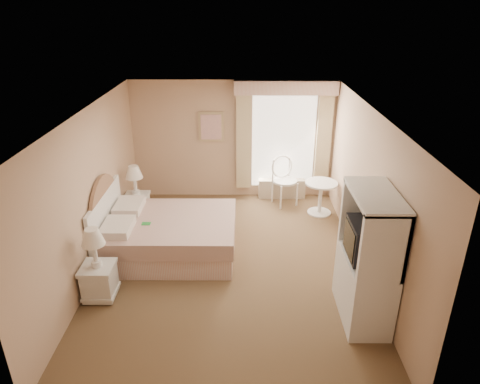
{
  "coord_description": "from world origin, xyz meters",
  "views": [
    {
      "loc": [
        0.2,
        -5.86,
        3.92
      ],
      "look_at": [
        0.16,
        0.3,
        1.16
      ],
      "focal_mm": 32.0,
      "sensor_mm": 36.0,
      "label": 1
    }
  ],
  "objects_px": {
    "bed": "(164,234)",
    "nightstand_near": "(98,273)",
    "round_table": "(321,193)",
    "nightstand_far": "(137,200)",
    "armoire": "(367,268)",
    "cafe_chair": "(284,177)"
  },
  "relations": [
    {
      "from": "bed",
      "to": "nightstand_near",
      "type": "xyz_separation_m",
      "value": [
        -0.72,
        -1.19,
        0.06
      ]
    },
    {
      "from": "bed",
      "to": "round_table",
      "type": "xyz_separation_m",
      "value": [
        2.87,
        1.51,
        0.09
      ]
    },
    {
      "from": "nightstand_far",
      "to": "armoire",
      "type": "xyz_separation_m",
      "value": [
        3.65,
        -2.77,
        0.34
      ]
    },
    {
      "from": "nightstand_near",
      "to": "nightstand_far",
      "type": "relative_size",
      "value": 1.0
    },
    {
      "from": "nightstand_far",
      "to": "round_table",
      "type": "xyz_separation_m",
      "value": [
        3.59,
        0.29,
        0.03
      ]
    },
    {
      "from": "cafe_chair",
      "to": "armoire",
      "type": "bearing_deg",
      "value": -101.81
    },
    {
      "from": "nightstand_far",
      "to": "cafe_chair",
      "type": "height_order",
      "value": "nightstand_far"
    },
    {
      "from": "nightstand_far",
      "to": "cafe_chair",
      "type": "xyz_separation_m",
      "value": [
        2.89,
        0.79,
        0.18
      ]
    },
    {
      "from": "bed",
      "to": "nightstand_near",
      "type": "bearing_deg",
      "value": -121.16
    },
    {
      "from": "nightstand_near",
      "to": "round_table",
      "type": "distance_m",
      "value": 4.49
    },
    {
      "from": "cafe_chair",
      "to": "armoire",
      "type": "height_order",
      "value": "armoire"
    },
    {
      "from": "round_table",
      "to": "cafe_chair",
      "type": "xyz_separation_m",
      "value": [
        -0.7,
        0.49,
        0.15
      ]
    },
    {
      "from": "round_table",
      "to": "bed",
      "type": "bearing_deg",
      "value": -152.23
    },
    {
      "from": "round_table",
      "to": "cafe_chair",
      "type": "bearing_deg",
      "value": 144.62
    },
    {
      "from": "bed",
      "to": "armoire",
      "type": "height_order",
      "value": "armoire"
    },
    {
      "from": "bed",
      "to": "armoire",
      "type": "xyz_separation_m",
      "value": [
        2.93,
        -1.55,
        0.4
      ]
    },
    {
      "from": "cafe_chair",
      "to": "nightstand_far",
      "type": "bearing_deg",
      "value": 171.39
    },
    {
      "from": "round_table",
      "to": "cafe_chair",
      "type": "distance_m",
      "value": 0.87
    },
    {
      "from": "nightstand_near",
      "to": "round_table",
      "type": "height_order",
      "value": "nightstand_near"
    },
    {
      "from": "cafe_chair",
      "to": "armoire",
      "type": "xyz_separation_m",
      "value": [
        0.76,
        -3.56,
        0.16
      ]
    },
    {
      "from": "round_table",
      "to": "armoire",
      "type": "distance_m",
      "value": 3.08
    },
    {
      "from": "cafe_chair",
      "to": "round_table",
      "type": "bearing_deg",
      "value": -59.23
    }
  ]
}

